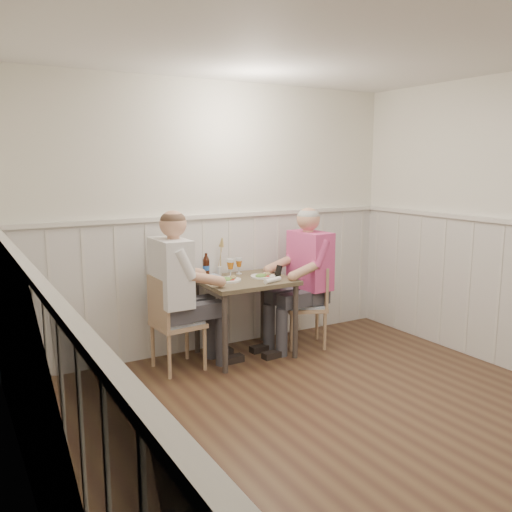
# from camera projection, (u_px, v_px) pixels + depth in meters

# --- Properties ---
(ground_plane) EXTENTS (4.50, 4.50, 0.00)m
(ground_plane) POSITION_uv_depth(u_px,v_px,m) (365.00, 442.00, 3.60)
(ground_plane) COLOR #442B1E
(room_shell) EXTENTS (4.04, 4.54, 2.60)m
(room_shell) POSITION_uv_depth(u_px,v_px,m) (373.00, 214.00, 3.34)
(room_shell) COLOR white
(room_shell) RESTS_ON ground
(wainscot) EXTENTS (4.00, 4.49, 1.34)m
(wainscot) POSITION_uv_depth(u_px,v_px,m) (307.00, 317.00, 4.07)
(wainscot) COLOR silver
(wainscot) RESTS_ON ground
(dining_table) EXTENTS (0.84, 0.70, 0.75)m
(dining_table) POSITION_uv_depth(u_px,v_px,m) (245.00, 290.00, 5.11)
(dining_table) COLOR brown
(dining_table) RESTS_ON ground
(chair_right) EXTENTS (0.51, 0.51, 0.82)m
(chair_right) POSITION_uv_depth(u_px,v_px,m) (310.00, 302.00, 5.44)
(chair_right) COLOR #9C745A
(chair_right) RESTS_ON ground
(chair_left) EXTENTS (0.43, 0.43, 0.85)m
(chair_left) POSITION_uv_depth(u_px,v_px,m) (172.00, 320.00, 4.78)
(chair_left) COLOR #9C745A
(chair_left) RESTS_ON ground
(man_in_pink) EXTENTS (0.68, 0.47, 1.42)m
(man_in_pink) POSITION_uv_depth(u_px,v_px,m) (306.00, 288.00, 5.40)
(man_in_pink) COLOR #3F3F47
(man_in_pink) RESTS_ON ground
(diner_cream) EXTENTS (0.67, 0.47, 1.46)m
(diner_cream) POSITION_uv_depth(u_px,v_px,m) (176.00, 303.00, 4.76)
(diner_cream) COLOR #3F3F47
(diner_cream) RESTS_ON ground
(plate_man) EXTENTS (0.24, 0.24, 0.06)m
(plate_man) POSITION_uv_depth(u_px,v_px,m) (263.00, 275.00, 5.16)
(plate_man) COLOR white
(plate_man) RESTS_ON dining_table
(plate_diner) EXTENTS (0.24, 0.24, 0.06)m
(plate_diner) POSITION_uv_depth(u_px,v_px,m) (227.00, 279.00, 5.00)
(plate_diner) COLOR white
(plate_diner) RESTS_ON dining_table
(beer_glass_a) EXTENTS (0.06, 0.06, 0.16)m
(beer_glass_a) POSITION_uv_depth(u_px,v_px,m) (239.00, 263.00, 5.31)
(beer_glass_a) COLOR silver
(beer_glass_a) RESTS_ON dining_table
(beer_glass_b) EXTENTS (0.07, 0.07, 0.18)m
(beer_glass_b) POSITION_uv_depth(u_px,v_px,m) (230.00, 265.00, 5.16)
(beer_glass_b) COLOR silver
(beer_glass_b) RESTS_ON dining_table
(beer_bottle) EXTENTS (0.07, 0.07, 0.23)m
(beer_bottle) POSITION_uv_depth(u_px,v_px,m) (206.00, 266.00, 5.17)
(beer_bottle) COLOR black
(beer_bottle) RESTS_ON dining_table
(rolled_napkin) EXTENTS (0.20, 0.10, 0.04)m
(rolled_napkin) POSITION_uv_depth(u_px,v_px,m) (273.00, 280.00, 4.95)
(rolled_napkin) COLOR white
(rolled_napkin) RESTS_ON dining_table
(grass_vase) EXTENTS (0.04, 0.04, 0.38)m
(grass_vase) POSITION_uv_depth(u_px,v_px,m) (220.00, 257.00, 5.26)
(grass_vase) COLOR silver
(grass_vase) RESTS_ON dining_table
(gingham_mat) EXTENTS (0.33, 0.27, 0.01)m
(gingham_mat) POSITION_uv_depth(u_px,v_px,m) (205.00, 278.00, 5.14)
(gingham_mat) COLOR #5D7AA6
(gingham_mat) RESTS_ON dining_table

